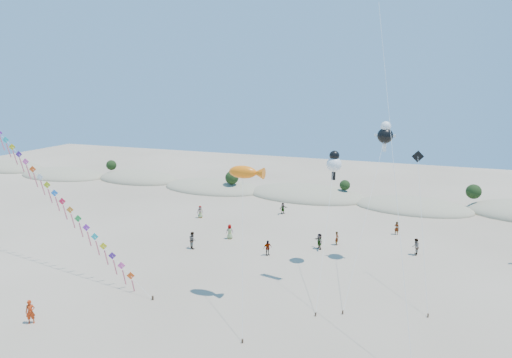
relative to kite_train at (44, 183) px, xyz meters
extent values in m
ellipsoid|color=gray|center=(-45.61, 33.77, -8.10)|extent=(17.00, 9.35, 3.20)
ellipsoid|color=#223B15|center=(-45.61, 33.77, -7.22)|extent=(13.60, 6.12, 0.68)
ellipsoid|color=gray|center=(-29.61, 32.37, -8.10)|extent=(18.00, 9.90, 2.80)
ellipsoid|color=#223B15|center=(-29.61, 32.37, -7.33)|extent=(14.40, 6.48, 0.72)
ellipsoid|color=gray|center=(-13.61, 34.17, -8.10)|extent=(16.00, 8.80, 3.60)
ellipsoid|color=#223B15|center=(-13.61, 34.17, -7.11)|extent=(12.80, 5.76, 0.64)
ellipsoid|color=gray|center=(2.39, 32.77, -8.10)|extent=(17.60, 9.68, 3.00)
ellipsoid|color=#223B15|center=(2.39, 32.77, -7.28)|extent=(14.08, 6.34, 0.70)
ellipsoid|color=gray|center=(18.39, 33.47, -8.10)|extent=(19.00, 10.45, 3.40)
ellipsoid|color=#223B15|center=(18.39, 33.47, -7.17)|extent=(15.20, 6.84, 0.76)
ellipsoid|color=gray|center=(34.39, 32.07, -8.10)|extent=(16.40, 9.02, 2.80)
ellipsoid|color=#223B15|center=(34.39, 32.07, -7.33)|extent=(13.12, 5.90, 0.66)
sphere|color=black|center=(-19.61, 34.37, -5.74)|extent=(1.90, 1.90, 1.90)
sphere|color=black|center=(6.39, 31.57, -5.62)|extent=(2.20, 2.20, 2.20)
sphere|color=black|center=(24.39, 33.57, -5.86)|extent=(1.60, 1.60, 1.60)
sphere|color=black|center=(42.39, 34.97, -5.66)|extent=(2.10, 2.10, 2.10)
cube|color=#3F2D1E|center=(14.15, -3.57, -7.93)|extent=(0.12, 0.12, 0.35)
cylinder|color=silver|center=(1.16, -0.30, -0.58)|extent=(26.01, 6.57, 15.06)
cube|color=#FF5015|center=(11.62, -2.93, -6.63)|extent=(1.33, 0.52, 1.40)
cube|color=#DF5E76|center=(11.80, -2.88, -7.73)|extent=(0.19, 0.45, 1.55)
cube|color=#FF50B0|center=(10.50, -2.65, -5.99)|extent=(1.33, 0.52, 1.40)
cube|color=#DF5E76|center=(10.68, -2.60, -7.09)|extent=(0.19, 0.45, 1.55)
cube|color=#53238D|center=(9.38, -2.37, -5.34)|extent=(1.33, 0.52, 1.40)
cube|color=#DF5E76|center=(9.56, -2.32, -6.44)|extent=(0.19, 0.45, 1.55)
cube|color=yellow|center=(8.26, -2.09, -4.70)|extent=(1.33, 0.52, 1.40)
cube|color=#DF5E76|center=(8.44, -2.04, -5.80)|extent=(0.19, 0.45, 1.55)
cube|color=#19BAC0|center=(7.15, -1.81, -4.05)|extent=(1.33, 0.52, 1.40)
cube|color=#DF5E76|center=(7.33, -1.76, -5.15)|extent=(0.19, 0.45, 1.55)
cube|color=purple|center=(6.03, -1.53, -3.40)|extent=(1.33, 0.52, 1.40)
cube|color=#DF5E76|center=(6.21, -1.48, -4.50)|extent=(0.19, 0.45, 1.55)
cube|color=green|center=(4.91, -1.24, -2.76)|extent=(1.33, 0.52, 1.40)
cube|color=#DF5E76|center=(5.09, -1.19, -3.86)|extent=(0.19, 0.45, 1.55)
cube|color=orange|center=(3.80, -0.96, -2.11)|extent=(1.33, 0.52, 1.40)
cube|color=#DF5E76|center=(3.98, -0.91, -3.21)|extent=(0.19, 0.45, 1.55)
cube|color=#F81B41|center=(2.68, -0.68, -1.47)|extent=(1.33, 0.52, 1.40)
cube|color=#DF5E76|center=(2.86, -0.63, -2.57)|extent=(0.19, 0.45, 1.55)
cube|color=#1B7AEA|center=(1.56, -0.40, -0.82)|extent=(1.33, 0.52, 1.40)
cube|color=#DF5E76|center=(1.74, -0.35, -1.92)|extent=(0.19, 0.45, 1.55)
cube|color=#C0CA17|center=(0.45, -0.12, -0.17)|extent=(1.33, 0.52, 1.40)
cube|color=#DF5E76|center=(0.63, -0.07, -1.27)|extent=(0.19, 0.45, 1.55)
cube|color=white|center=(-0.67, 0.16, 0.47)|extent=(1.33, 0.52, 1.40)
cube|color=#DF5E76|center=(-0.49, 0.21, -0.63)|extent=(0.19, 0.45, 1.55)
cube|color=#FF5015|center=(-1.79, 0.44, 1.12)|extent=(1.33, 0.52, 1.40)
cube|color=#DF5E76|center=(-1.61, 0.49, 0.02)|extent=(0.19, 0.45, 1.55)
cube|color=#FF50B0|center=(-2.90, 0.72, 1.77)|extent=(1.33, 0.52, 1.40)
cube|color=#DF5E76|center=(-2.72, 0.77, 0.67)|extent=(0.19, 0.45, 1.55)
cube|color=#53238D|center=(-4.02, 1.00, 2.41)|extent=(1.33, 0.52, 1.40)
cube|color=#DF5E76|center=(-3.84, 1.05, 1.31)|extent=(0.19, 0.45, 1.55)
cube|color=yellow|center=(-5.14, 1.28, 3.06)|extent=(1.33, 0.52, 1.40)
cube|color=#DF5E76|center=(-4.96, 1.33, 1.96)|extent=(0.19, 0.45, 1.55)
cube|color=#19BAC0|center=(-6.26, 1.57, 3.70)|extent=(1.33, 0.52, 1.40)
cube|color=#DF5E76|center=(-6.08, 1.62, 2.60)|extent=(0.19, 0.45, 1.55)
cube|color=#DF5E76|center=(-7.19, 1.90, 3.25)|extent=(0.19, 0.45, 1.55)
cube|color=#3F2D1E|center=(23.38, -6.64, -7.95)|extent=(0.10, 0.10, 0.30)
cylinder|color=silver|center=(22.13, -3.36, -2.78)|extent=(2.52, 6.58, 10.66)
ellipsoid|color=orange|center=(20.89, -0.09, 2.54)|extent=(2.34, 1.03, 1.03)
cone|color=orange|center=(22.20, -0.09, 2.54)|extent=(0.94, 0.94, 0.94)
cube|color=#3F2D1E|center=(27.41, -1.48, -7.95)|extent=(0.10, 0.10, 0.30)
cylinder|color=silver|center=(27.00, 3.85, -3.12)|extent=(0.83, 10.68, 9.99)
sphere|color=white|center=(26.60, 9.19, 1.87)|extent=(1.44, 1.44, 1.44)
sphere|color=black|center=(26.60, 9.19, 2.73)|extent=(0.96, 0.96, 0.96)
cube|color=black|center=(26.60, 9.19, 0.75)|extent=(0.35, 0.18, 0.80)
cube|color=#3F2D1E|center=(29.33, -0.47, -7.95)|extent=(0.10, 0.10, 0.30)
cylinder|color=silver|center=(30.16, 5.64, -1.79)|extent=(1.67, 12.24, 12.64)
sphere|color=black|center=(30.98, 11.75, 4.52)|extent=(1.50, 1.50, 1.50)
sphere|color=white|center=(30.98, 11.75, 5.42)|extent=(0.98, 0.98, 0.98)
cube|color=white|center=(30.98, 11.75, 3.37)|extent=(0.35, 0.18, 0.80)
cube|color=white|center=(30.28, 11.75, 4.52)|extent=(0.60, 0.15, 0.25)
cube|color=white|center=(31.68, 11.75, 4.52)|extent=(0.60, 0.15, 0.25)
cylinder|color=silver|center=(32.28, -0.65, 4.18)|extent=(4.59, 13.41, 24.59)
cube|color=#3F2D1E|center=(35.57, 1.30, -7.95)|extent=(0.10, 0.10, 0.30)
cylinder|color=silver|center=(34.80, 5.05, -2.48)|extent=(1.57, 7.53, 11.25)
cube|color=black|center=(34.03, 8.80, 3.14)|extent=(1.06, 0.31, 1.09)
imported|color=#B6310E|center=(7.57, -9.68, -7.18)|extent=(0.81, 0.73, 1.85)
imported|color=slate|center=(11.87, 7.70, -7.17)|extent=(1.14, 1.14, 1.86)
imported|color=slate|center=(14.52, 11.72, -7.25)|extent=(0.98, 0.82, 1.71)
imported|color=slate|center=(20.14, 8.63, -7.29)|extent=(0.94, 0.96, 1.62)
imported|color=slate|center=(24.86, 12.18, -7.24)|extent=(1.36, 1.59, 1.72)
imported|color=slate|center=(26.47, 14.02, -7.33)|extent=(0.38, 0.57, 1.54)
imported|color=slate|center=(32.58, 19.78, -7.31)|extent=(0.68, 0.58, 1.59)
imported|color=slate|center=(34.65, 13.95, -7.21)|extent=(0.75, 0.92, 1.79)
imported|color=slate|center=(7.69, 17.64, -7.28)|extent=(0.95, 0.82, 1.64)
imported|color=slate|center=(17.58, 23.07, -7.33)|extent=(1.12, 1.46, 1.54)
camera|label=1|loc=(33.22, -31.12, 9.49)|focal=30.00mm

